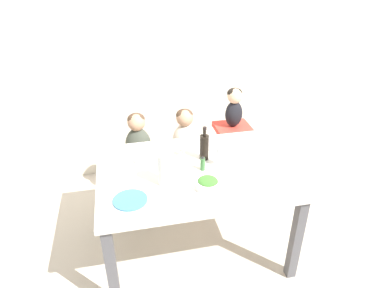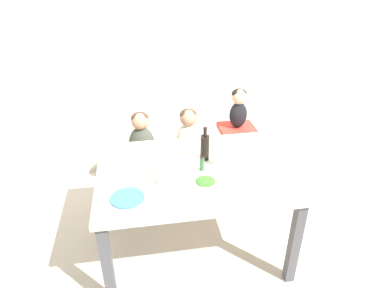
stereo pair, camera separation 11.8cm
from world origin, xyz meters
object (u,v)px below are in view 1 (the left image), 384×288
Objects in this scene: chair_far_center at (185,164)px; salad_bowl_large at (208,183)px; person_child_center at (185,134)px; dinner_plate_back_right at (241,148)px; person_baby_right at (234,105)px; wine_glass_far at (184,145)px; chair_far_left at (140,169)px; paper_towel_roll at (166,169)px; wine_glass_near at (220,153)px; dinner_plate_front_left at (130,200)px; dinner_plate_back_left at (147,158)px; person_child_left at (138,139)px; chair_right_highchair at (232,141)px; wine_bottle at (204,146)px.

salad_bowl_large is at bearing -92.12° from chair_far_center.
person_child_center reaches higher than dinner_plate_back_right.
wine_glass_far is at bearing -138.11° from person_baby_right.
chair_far_left is 2.78× the size of wine_glass_far.
dinner_plate_back_right is (-0.10, -0.51, -0.18)m from person_baby_right.
paper_towel_roll is 0.47m from wine_glass_near.
wine_glass_near is 0.33m from salad_bowl_large.
person_baby_right is 1.69× the size of dinner_plate_front_left.
dinner_plate_back_left is at bearing 172.70° from wine_glass_far.
dinner_plate_front_left is at bearing -177.36° from salad_bowl_large.
salad_bowl_large is (0.41, -0.99, 0.11)m from person_child_left.
chair_right_highchair is 0.86m from wine_glass_near.
paper_towel_roll reaches higher than wine_glass_far.
wine_bottle reaches higher than dinner_plate_back_left.
chair_far_center is at bearing -179.81° from person_baby_right.
wine_glass_far is (-0.60, -0.53, 0.32)m from chair_right_highchair.
person_child_center is at bearing 126.67° from dinner_plate_back_right.
dinner_plate_back_left is at bearing 126.91° from salad_bowl_large.
person_child_center is 0.64m from dinner_plate_back_right.
wine_glass_near reaches higher than chair_far_left.
person_child_center is 3.24× the size of wine_glass_far.
dinner_plate_front_left reaches higher than chair_far_center.
dinner_plate_back_right is (-0.10, -0.51, 0.22)m from chair_right_highchair.
chair_far_center is 1.92× the size of dinner_plate_front_left.
chair_far_left is at bearing 180.00° from chair_right_highchair.
wine_glass_near is at bearing -79.62° from person_child_center.
chair_right_highchair is (0.93, -0.00, 0.20)m from chair_far_left.
dinner_plate_back_right is (0.25, 0.21, -0.10)m from wine_glass_near.
person_child_left is at bearing 90.00° from chair_far_left.
dinner_plate_front_left is 1.08m from dinner_plate_back_right.
person_baby_right is 1.61× the size of paper_towel_roll.
chair_far_center is 1.58× the size of wine_bottle.
dinner_plate_front_left is at bearing -157.34° from wine_glass_near.
salad_bowl_large reaches higher than dinner_plate_back_right.
wine_glass_far reaches higher than dinner_plate_front_left.
paper_towel_roll is (0.14, -0.87, 0.53)m from chair_far_left.
paper_towel_roll is (-0.35, -0.27, 0.01)m from wine_bottle.
paper_towel_roll is 1.52× the size of wine_glass_far.
chair_far_left is 0.82m from wine_glass_far.
wine_bottle is (-0.45, -0.60, -0.07)m from person_baby_right.
person_baby_right is at bearing 78.38° from dinner_plate_back_right.
dinner_plate_back_left reaches higher than chair_right_highchair.
wine_bottle reaches higher than wine_glass_near.
chair_right_highchair is at bearing -0.00° from chair_far_left.
wine_glass_far is 0.69× the size of dinner_plate_front_left.
chair_right_highchair is at bearing 43.82° from dinner_plate_front_left.
person_baby_right reaches higher than chair_far_center.
wine_bottle is at bearing -86.45° from chair_far_center.
wine_glass_far is at bearing 46.25° from dinner_plate_front_left.
dinner_plate_back_left is (-0.45, 0.10, -0.11)m from wine_bottle.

